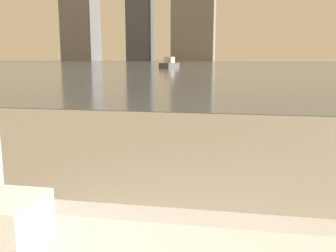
{
  "coord_description": "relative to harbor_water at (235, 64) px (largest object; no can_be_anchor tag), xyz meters",
  "views": [
    {
      "loc": [
        0.36,
        -0.1,
        1.06
      ],
      "look_at": [
        -0.06,
        2.24,
        0.62
      ],
      "focal_mm": 40.0,
      "sensor_mm": 36.0,
      "label": 1
    }
  ],
  "objects": [
    {
      "name": "harbor_boat_1",
      "position": [
        -6.19,
        -25.62,
        0.39
      ],
      "size": [
        1.58,
        3.09,
        1.11
      ],
      "color": "#4C4C51",
      "rests_on": "harbor_water"
    },
    {
      "name": "harbor_water",
      "position": [
        0.0,
        0.0,
        0.0
      ],
      "size": [
        180.0,
        110.0,
        0.01
      ],
      "color": "slate",
      "rests_on": "ground_plane"
    }
  ]
}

